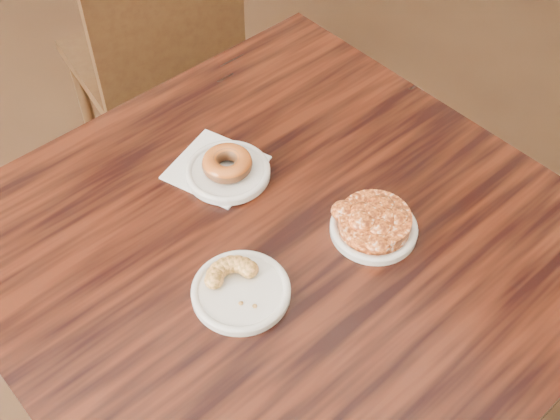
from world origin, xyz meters
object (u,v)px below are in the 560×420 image
glazed_donut (227,163)px  cruller_fragment (240,284)px  cafe_table (283,352)px  apple_fritter (375,219)px  chair_far (150,59)px

glazed_donut → cruller_fragment: 0.26m
cafe_table → cruller_fragment: bearing=-163.1°
apple_fritter → cruller_fragment: bearing=179.0°
apple_fritter → cruller_fragment: apple_fritter is taller
glazed_donut → apple_fritter: apple_fritter is taller
chair_far → cruller_fragment: (-0.25, -1.01, 0.33)m
chair_far → cruller_fragment: 1.09m
apple_fritter → cruller_fragment: 0.25m
cafe_table → chair_far: chair_far is taller
glazed_donut → cruller_fragment: size_ratio=0.88×
cafe_table → chair_far: 0.97m
chair_far → apple_fritter: (-0.00, -1.02, 0.33)m
cafe_table → glazed_donut: size_ratio=10.41×
chair_far → cruller_fragment: chair_far is taller
cruller_fragment → apple_fritter: bearing=-1.0°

